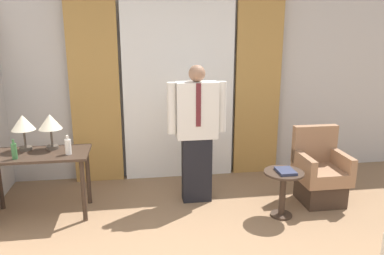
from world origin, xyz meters
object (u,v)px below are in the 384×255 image
table_lamp_right (50,123)px  book (286,171)px  bottle_near_edge (14,151)px  person (197,130)px  armchair (320,175)px  side_table (283,186)px  table_lamp_left (23,124)px  bottle_by_lamp (68,146)px  desk (38,163)px

table_lamp_right → book: 2.68m
bottle_near_edge → person: size_ratio=0.13×
armchair → book: size_ratio=3.85×
person → side_table: 1.18m
table_lamp_left → side_table: table_lamp_left is taller
bottle_by_lamp → book: (2.35, -0.38, -0.28)m
armchair → book: (-0.59, -0.34, 0.21)m
table_lamp_left → bottle_by_lamp: table_lamp_left is taller
table_lamp_left → bottle_near_edge: (-0.03, -0.30, -0.21)m
armchair → side_table: 0.68m
desk → book: 2.75m
side_table → book: (0.01, -0.02, 0.19)m
table_lamp_right → person: person is taller
table_lamp_left → book: 2.96m
bottle_near_edge → side_table: bottle_near_edge is taller
bottle_near_edge → side_table: size_ratio=0.40×
table_lamp_left → armchair: bearing=-4.4°
bottle_by_lamp → armchair: 2.98m
table_lamp_right → side_table: table_lamp_right is taller
book → bottle_near_edge: bearing=174.1°
desk → bottle_by_lamp: bearing=-14.6°
table_lamp_left → bottle_by_lamp: size_ratio=1.89×
desk → armchair: size_ratio=1.23×
armchair → table_lamp_right: bearing=175.2°
person → book: size_ratio=7.04×
bottle_near_edge → armchair: size_ratio=0.24×
side_table → person: bearing=147.4°
table_lamp_right → side_table: bearing=-12.8°
table_lamp_right → table_lamp_left: bearing=180.0°
table_lamp_right → person: (1.67, -0.01, -0.14)m
person → armchair: 1.61m
table_lamp_right → armchair: size_ratio=0.44×
table_lamp_right → armchair: (3.15, -0.27, -0.70)m
desk → armchair: bearing=-2.3°
armchair → side_table: armchair is taller
bottle_near_edge → person: 2.01m
bottle_by_lamp → side_table: bottle_by_lamp is taller
table_lamp_left → desk: bearing=-42.6°
bottle_by_lamp → book: bottle_by_lamp is taller
bottle_near_edge → armchair: 3.51m
table_lamp_left → person: 1.96m
desk → book: desk is taller
person → armchair: bearing=-9.7°
person → desk: bearing=-176.2°
table_lamp_right → bottle_by_lamp: table_lamp_right is taller
table_lamp_left → person: bearing=-0.4°
bottle_by_lamp → person: bearing=8.3°
bottle_by_lamp → side_table: (2.34, -0.35, -0.46)m
bottle_by_lamp → person: person is taller
bottle_near_edge → person: bearing=8.3°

